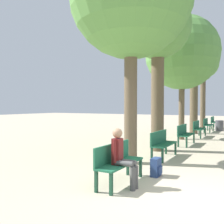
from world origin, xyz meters
The scene contains 14 objects.
ground_plane centered at (0.00, 0.00, 0.00)m, with size 80.00×80.00×0.00m, color #B7A88E.
bench_row_0 centered at (-1.59, 0.02, 0.53)m, with size 0.43×1.53×0.89m.
bench_row_1 centered at (-1.59, 3.15, 0.53)m, with size 0.43×1.53×0.89m.
bench_row_2 centered at (-1.59, 6.27, 0.53)m, with size 0.43×1.53×0.89m.
bench_row_3 centered at (-1.59, 9.40, 0.53)m, with size 0.43×1.53×0.89m.
bench_row_4 centered at (-1.59, 12.53, 0.53)m, with size 0.43×1.53×0.89m.
bench_row_5 centered at (-1.59, 15.65, 0.53)m, with size 0.43×1.53×0.89m.
tree_row_1 centered at (-2.18, 4.36, 4.64)m, with size 2.53×2.53×6.06m.
tree_row_2 centered at (-2.18, 8.05, 4.42)m, with size 3.76×3.76×6.31m.
tree_row_3 centered at (-2.18, 11.06, 4.27)m, with size 2.38×2.38×5.62m.
tree_row_4 centered at (-2.18, 14.20, 4.66)m, with size 2.20×2.20×5.90m.
person_seated centered at (-1.37, -0.17, 0.68)m, with size 0.56×0.32×1.26m.
backpack centered at (-1.03, 0.99, 0.22)m, with size 0.22×0.34×0.45m.
trash_bin centered at (-0.99, 13.69, 0.36)m, with size 0.53×0.53×0.72m.
Camera 1 is at (1.04, -4.84, 1.74)m, focal length 40.00 mm.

